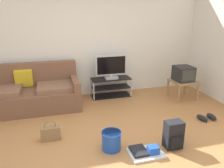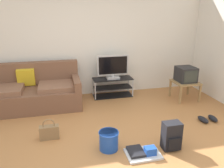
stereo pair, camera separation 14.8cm
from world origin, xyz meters
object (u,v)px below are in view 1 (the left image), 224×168
object	(u,v)px
sneakers_pair	(207,117)
floor_tray	(146,152)
backpack	(173,135)
cleaning_bucket	(111,140)
side_table	(183,83)
crt_tv	(183,73)
tv_stand	(111,87)
couch	(30,93)
handbag	(51,133)
flat_tv	(111,67)

from	to	relation	value
sneakers_pair	floor_tray	bearing A→B (deg)	-155.86
backpack	cleaning_bucket	world-z (taller)	backpack
side_table	crt_tv	bearing A→B (deg)	90.00
tv_stand	couch	bearing A→B (deg)	-173.32
backpack	handbag	size ratio (longest dim) A/B	1.22
tv_stand	handbag	distance (m)	2.19
tv_stand	crt_tv	size ratio (longest dim) A/B	2.25
couch	side_table	bearing A→B (deg)	-6.41
side_table	cleaning_bucket	world-z (taller)	side_table
crt_tv	sneakers_pair	xyz separation A→B (m)	(-0.14, -1.12, -0.56)
crt_tv	handbag	distance (m)	3.24
flat_tv	floor_tray	size ratio (longest dim) A/B	1.49
backpack	floor_tray	world-z (taller)	backpack
cleaning_bucket	backpack	bearing A→B (deg)	-12.30
handbag	cleaning_bucket	xyz separation A→B (m)	(0.87, -0.51, 0.03)
couch	handbag	size ratio (longest dim) A/B	5.72
tv_stand	side_table	size ratio (longest dim) A/B	1.73
handbag	cleaning_bucket	size ratio (longest dim) A/B	1.17
flat_tv	couch	bearing A→B (deg)	-174.01
tv_stand	backpack	xyz separation A→B (m)	(0.33, -2.34, -0.01)
handbag	floor_tray	xyz separation A→B (m)	(1.31, -0.77, -0.09)
couch	tv_stand	bearing A→B (deg)	6.68
side_table	backpack	bearing A→B (deg)	-125.34
couch	tv_stand	world-z (taller)	couch
tv_stand	flat_tv	size ratio (longest dim) A/B	1.28
flat_tv	cleaning_bucket	bearing A→B (deg)	-105.29
flat_tv	side_table	bearing A→B (deg)	-19.97
cleaning_bucket	sneakers_pair	bearing A→B (deg)	12.37
sneakers_pair	floor_tray	size ratio (longest dim) A/B	0.71
tv_stand	cleaning_bucket	size ratio (longest dim) A/B	3.11
couch	tv_stand	xyz separation A→B (m)	(1.82, 0.21, -0.11)
flat_tv	backpack	world-z (taller)	flat_tv
side_table	cleaning_bucket	bearing A→B (deg)	-144.30
couch	crt_tv	size ratio (longest dim) A/B	4.83
sneakers_pair	backpack	bearing A→B (deg)	-149.77
side_table	handbag	distance (m)	3.21
couch	backpack	distance (m)	3.03
backpack	handbag	distance (m)	1.92
tv_stand	floor_tray	world-z (taller)	tv_stand
side_table	couch	bearing A→B (deg)	173.59
crt_tv	backpack	world-z (taller)	crt_tv
handbag	cleaning_bucket	distance (m)	1.01
handbag	crt_tv	bearing A→B (deg)	19.20
couch	floor_tray	bearing A→B (deg)	-52.47
flat_tv	sneakers_pair	size ratio (longest dim) A/B	2.10
couch	backpack	world-z (taller)	couch
side_table	sneakers_pair	distance (m)	1.16
tv_stand	handbag	world-z (taller)	tv_stand
sneakers_pair	handbag	bearing A→B (deg)	178.63
side_table	backpack	xyz separation A→B (m)	(-1.24, -1.75, -0.16)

